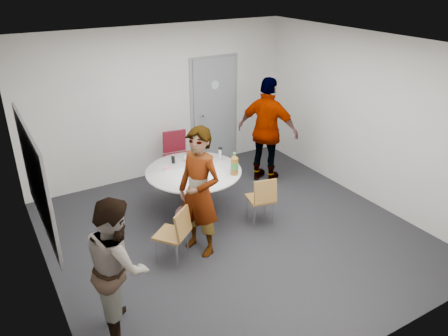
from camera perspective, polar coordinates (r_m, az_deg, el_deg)
floor at (r=6.50m, az=1.15°, el=-8.57°), size 5.00×5.00×0.00m
ceiling at (r=5.49m, az=1.40°, el=15.62°), size 5.00×5.00×0.00m
wall_back at (r=7.97m, az=-8.34°, el=8.41°), size 5.00×0.00×5.00m
wall_left at (r=5.13m, az=-23.28°, el=-3.18°), size 0.00×5.00×5.00m
wall_right at (r=7.41m, az=18.02°, el=6.15°), size 0.00×5.00×5.00m
wall_front at (r=4.20m, az=19.75°, el=-8.98°), size 5.00×0.00×5.00m
door at (r=8.51m, az=-1.28°, el=7.45°), size 1.02×0.17×2.12m
whiteboard at (r=5.27m, az=-23.39°, el=-1.22°), size 0.04×1.90×1.25m
table at (r=6.68m, az=-3.64°, el=-1.07°), size 1.46×1.46×1.11m
chair_near_left at (r=5.72m, az=-6.24°, el=-8.15°), size 0.54×0.55×0.80m
chair_near_right at (r=6.51m, az=5.05°, el=-3.74°), size 0.44×0.47×0.78m
chair_far at (r=7.86m, az=-6.22°, el=2.21°), size 0.50×0.53×0.92m
person_main at (r=5.71m, az=-3.24°, el=-3.23°), size 0.64×0.77×1.79m
person_left at (r=4.74m, az=-13.67°, el=-12.25°), size 0.68×0.82×1.57m
person_right at (r=7.70m, az=5.72°, el=4.81°), size 0.99×1.19×1.90m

